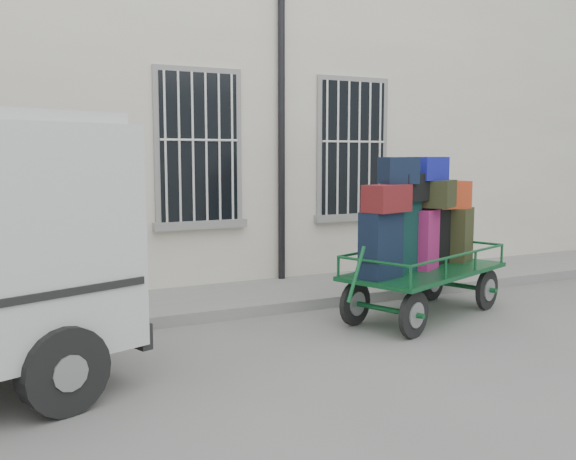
# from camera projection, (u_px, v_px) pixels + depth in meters

# --- Properties ---
(ground) EXTENTS (80.00, 80.00, 0.00)m
(ground) POSITION_uv_depth(u_px,v_px,m) (317.00, 342.00, 7.37)
(ground) COLOR slate
(ground) RESTS_ON ground
(building) EXTENTS (24.00, 5.15, 6.00)m
(building) POSITION_uv_depth(u_px,v_px,m) (176.00, 108.00, 11.92)
(building) COLOR beige
(building) RESTS_ON ground
(sidewalk) EXTENTS (24.00, 1.70, 0.15)m
(sidewalk) POSITION_uv_depth(u_px,v_px,m) (244.00, 298.00, 9.33)
(sidewalk) COLOR gray
(sidewalk) RESTS_ON ground
(luggage_cart) EXTENTS (2.92, 1.94, 2.11)m
(luggage_cart) POSITION_uv_depth(u_px,v_px,m) (421.00, 234.00, 8.37)
(luggage_cart) COLOR black
(luggage_cart) RESTS_ON ground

